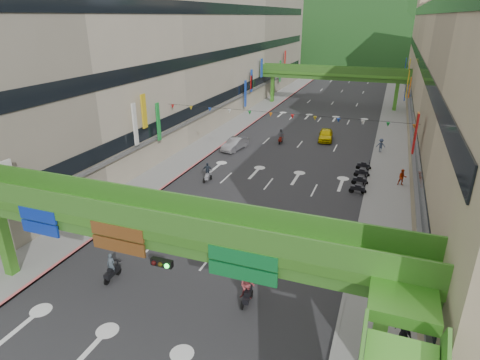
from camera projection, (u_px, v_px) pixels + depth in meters
road_slab at (314, 126)px, 60.16m from camera, size 18.00×140.00×0.02m
sidewalk_left at (246, 119)px, 63.69m from camera, size 4.00×140.00×0.15m
sidewalk_right at (392, 132)px, 56.57m from camera, size 4.00×140.00×0.15m
curb_left at (257, 120)px, 63.07m from camera, size 0.20×140.00×0.18m
curb_right at (378, 131)px, 57.18m from camera, size 0.20×140.00×0.18m
building_row_left at (198, 56)px, 62.70m from camera, size 12.80×95.00×19.00m
building_row_right at (469, 66)px, 50.44m from camera, size 12.80×95.00×19.00m
overpass_near at (166, 243)px, 19.22m from camera, size 28.00×12.27×7.10m
overpass_far at (333, 76)px, 71.11m from camera, size 28.00×2.20×7.10m
hill_left at (329, 57)px, 160.34m from camera, size 168.00×140.00×112.00m
hill_right at (435, 56)px, 164.72m from camera, size 208.00×176.00×128.00m
bunting_string at (281, 115)px, 40.57m from camera, size 26.00×0.36×0.47m
scooter_rider_near at (112, 268)px, 24.80m from camera, size 0.58×1.60×1.84m
scooter_rider_mid at (247, 288)px, 22.63m from camera, size 0.95×1.60×2.10m
scooter_rider_left at (207, 172)px, 39.63m from camera, size 1.02×1.58×1.98m
scooter_rider_far at (281, 136)px, 51.55m from camera, size 0.79×1.60×1.96m
parked_scooter_row at (361, 176)px, 39.91m from camera, size 1.60×7.17×1.08m
car_silver at (235, 144)px, 49.15m from camera, size 2.26×4.61×1.45m
car_yellow at (326, 135)px, 52.83m from camera, size 2.27×4.61×1.51m
pedestrian_red at (402, 179)px, 38.51m from camera, size 0.87×0.73×1.59m
pedestrian_dark at (403, 337)px, 19.50m from camera, size 1.01×0.93×1.66m
pedestrian_blue at (381, 146)px, 48.01m from camera, size 0.78×0.52×1.62m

